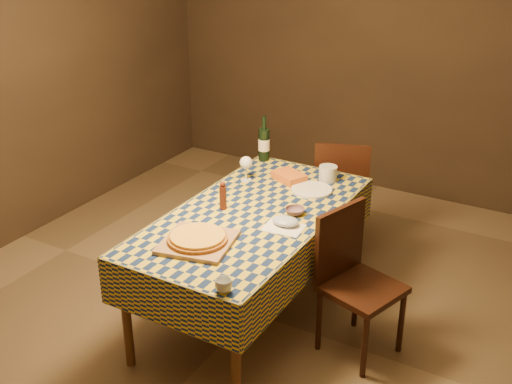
# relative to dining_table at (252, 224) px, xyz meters

# --- Properties ---
(room) EXTENTS (5.00, 5.10, 2.70)m
(room) POSITION_rel_dining_table_xyz_m (0.00, 0.00, 0.66)
(room) COLOR brown
(room) RESTS_ON ground
(dining_table) EXTENTS (0.94, 1.84, 0.77)m
(dining_table) POSITION_rel_dining_table_xyz_m (0.00, 0.00, 0.00)
(dining_table) COLOR brown
(dining_table) RESTS_ON ground
(cutting_board) EXTENTS (0.47, 0.47, 0.02)m
(cutting_board) POSITION_rel_dining_table_xyz_m (-0.07, -0.51, 0.09)
(cutting_board) COLOR #9D7049
(cutting_board) RESTS_ON dining_table
(pizza) EXTENTS (0.43, 0.43, 0.04)m
(pizza) POSITION_rel_dining_table_xyz_m (-0.07, -0.51, 0.12)
(pizza) COLOR #955418
(pizza) RESTS_ON cutting_board
(pepper_mill) EXTENTS (0.05, 0.05, 0.19)m
(pepper_mill) POSITION_rel_dining_table_xyz_m (-0.20, -0.04, 0.17)
(pepper_mill) COLOR #4A1B11
(pepper_mill) RESTS_ON dining_table
(bowl) EXTENTS (0.13, 0.13, 0.04)m
(bowl) POSITION_rel_dining_table_xyz_m (0.24, 0.13, 0.10)
(bowl) COLOR #674C56
(bowl) RESTS_ON dining_table
(wine_glass) EXTENTS (0.09, 0.09, 0.18)m
(wine_glass) POSITION_rel_dining_table_xyz_m (-0.31, 0.44, 0.21)
(wine_glass) COLOR silver
(wine_glass) RESTS_ON dining_table
(wine_bottle) EXTENTS (0.09, 0.09, 0.35)m
(wine_bottle) POSITION_rel_dining_table_xyz_m (-0.39, 0.86, 0.21)
(wine_bottle) COLOR black
(wine_bottle) RESTS_ON dining_table
(deli_tub) EXTENTS (0.16, 0.16, 0.11)m
(deli_tub) POSITION_rel_dining_table_xyz_m (0.20, 0.73, 0.13)
(deli_tub) COLOR silver
(deli_tub) RESTS_ON dining_table
(takeout_container) EXTENTS (0.27, 0.24, 0.06)m
(takeout_container) POSITION_rel_dining_table_xyz_m (-0.04, 0.59, 0.10)
(takeout_container) COLOR #D1641B
(takeout_container) RESTS_ON dining_table
(white_plate) EXTENTS (0.29, 0.29, 0.02)m
(white_plate) POSITION_rel_dining_table_xyz_m (0.18, 0.51, 0.08)
(white_plate) COLOR white
(white_plate) RESTS_ON dining_table
(tumbler) EXTENTS (0.11, 0.11, 0.07)m
(tumbler) POSITION_rel_dining_table_xyz_m (0.33, -0.85, 0.11)
(tumbler) COLOR silver
(tumbler) RESTS_ON dining_table
(flour_patch) EXTENTS (0.25, 0.21, 0.00)m
(flour_patch) POSITION_rel_dining_table_xyz_m (0.27, -0.08, 0.08)
(flour_patch) COLOR white
(flour_patch) RESTS_ON dining_table
(flour_bag) EXTENTS (0.21, 0.18, 0.05)m
(flour_bag) POSITION_rel_dining_table_xyz_m (0.26, -0.04, 0.10)
(flour_bag) COLOR #A8B5D7
(flour_bag) RESTS_ON dining_table
(chair_far) EXTENTS (0.54, 0.54, 0.93)m
(chair_far) POSITION_rel_dining_table_xyz_m (0.14, 1.17, -0.17)
(chair_far) COLOR black
(chair_far) RESTS_ON ground
(chair_right) EXTENTS (0.53, 0.53, 0.93)m
(chair_right) POSITION_rel_dining_table_xyz_m (0.70, 0.02, -0.17)
(chair_right) COLOR black
(chair_right) RESTS_ON ground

